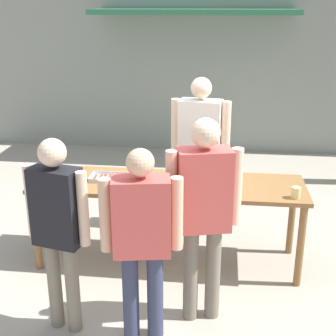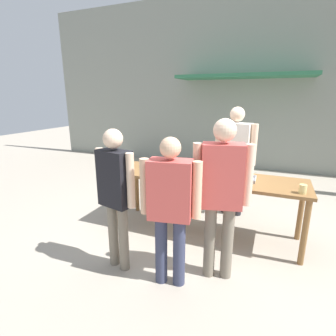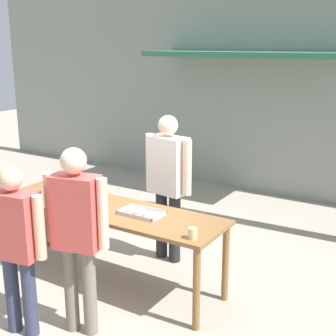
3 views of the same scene
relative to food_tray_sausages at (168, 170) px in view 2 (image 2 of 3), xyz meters
name	(u,v)px [view 2 (image 2 of 3)]	position (x,y,z in m)	size (l,w,h in m)	color
ground_plane	(203,232)	(0.56, -0.01, -0.88)	(24.00, 24.00, 0.00)	#A39989
building_facade_back	(246,83)	(0.56, 3.97, 1.37)	(12.00, 1.11, 4.50)	gray
serving_table	(205,182)	(0.56, -0.01, -0.11)	(2.67, 0.75, 0.87)	brown
food_tray_sausages	(168,170)	(0.00, 0.00, 0.00)	(0.43, 0.24, 0.04)	silver
food_tray_buns	(237,178)	(0.99, 0.00, 0.01)	(0.44, 0.27, 0.06)	silver
condiment_jar_mustard	(121,169)	(-0.64, -0.27, 0.02)	(0.07, 0.07, 0.07)	#B22319
condiment_jar_ketchup	(127,170)	(-0.54, -0.26, 0.02)	(0.07, 0.07, 0.07)	#567A38
beer_cup	(303,189)	(1.75, -0.26, 0.04)	(0.08, 0.08, 0.11)	#DBC67A
person_server_behind_table	(235,153)	(0.83, 0.80, 0.17)	(0.67, 0.32, 1.78)	#232328
person_customer_holding_hotdog	(116,188)	(-0.14, -1.16, 0.09)	(0.52, 0.28, 1.62)	#756B5B
person_customer_with_cup	(222,188)	(0.95, -0.90, 0.16)	(0.59, 0.32, 1.73)	#756B5B
person_customer_waiting_in_line	(170,202)	(0.51, -1.20, 0.05)	(0.61, 0.30, 1.57)	#333851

